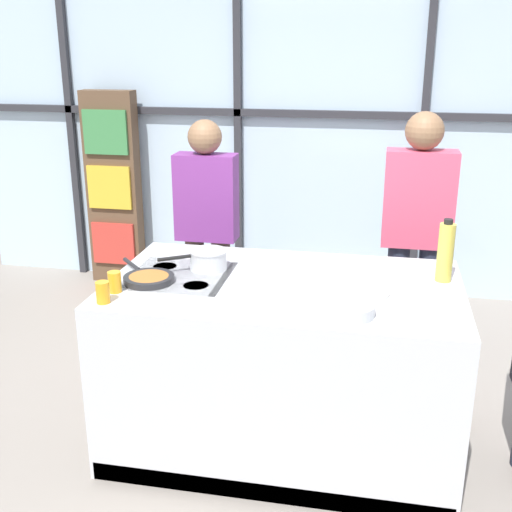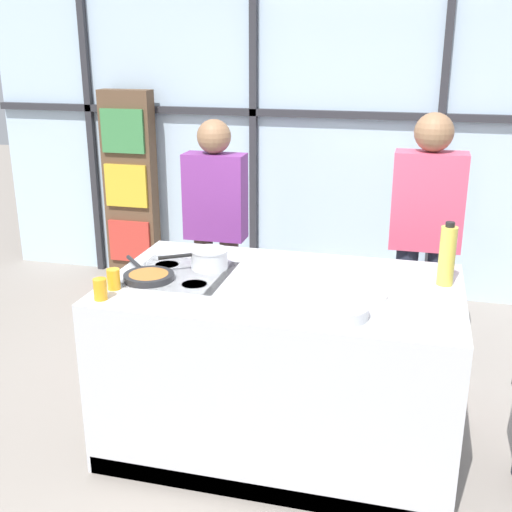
# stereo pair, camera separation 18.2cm
# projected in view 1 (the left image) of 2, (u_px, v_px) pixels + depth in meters

# --- Properties ---
(ground_plane) EXTENTS (18.00, 18.00, 0.00)m
(ground_plane) POSITION_uv_depth(u_px,v_px,m) (282.00, 439.00, 3.59)
(ground_plane) COLOR gray
(back_window_wall) EXTENTS (6.40, 0.10, 2.80)m
(back_window_wall) POSITION_uv_depth(u_px,v_px,m) (329.00, 130.00, 5.36)
(back_window_wall) COLOR silver
(back_window_wall) RESTS_ON ground_plane
(bookshelf) EXTENTS (0.47, 0.19, 1.72)m
(bookshelf) POSITION_uv_depth(u_px,v_px,m) (114.00, 189.00, 5.71)
(bookshelf) COLOR brown
(bookshelf) RESTS_ON ground_plane
(demo_island) EXTENTS (1.80, 1.06, 0.94)m
(demo_island) POSITION_uv_depth(u_px,v_px,m) (283.00, 364.00, 3.44)
(demo_island) COLOR silver
(demo_island) RESTS_ON ground_plane
(spectator_far_left) EXTENTS (0.42, 0.23, 1.63)m
(spectator_far_left) POSITION_uv_depth(u_px,v_px,m) (207.00, 223.00, 4.40)
(spectator_far_left) COLOR #47382D
(spectator_far_left) RESTS_ON ground_plane
(spectator_center_left) EXTENTS (0.44, 0.24, 1.71)m
(spectator_center_left) POSITION_uv_depth(u_px,v_px,m) (417.00, 227.00, 4.13)
(spectator_center_left) COLOR #232838
(spectator_center_left) RESTS_ON ground_plane
(frying_pan) EXTENTS (0.37, 0.39, 0.04)m
(frying_pan) POSITION_uv_depth(u_px,v_px,m) (148.00, 278.00, 3.30)
(frying_pan) COLOR #232326
(frying_pan) RESTS_ON demo_island
(saucepan) EXTENTS (0.34, 0.26, 0.11)m
(saucepan) POSITION_uv_depth(u_px,v_px,m) (208.00, 259.00, 3.47)
(saucepan) COLOR silver
(saucepan) RESTS_ON demo_island
(white_plate) EXTENTS (0.24, 0.24, 0.01)m
(white_plate) POSITION_uv_depth(u_px,v_px,m) (365.00, 292.00, 3.15)
(white_plate) COLOR white
(white_plate) RESTS_ON demo_island
(mixing_bowl) EXTENTS (0.23, 0.23, 0.06)m
(mixing_bowl) POSITION_uv_depth(u_px,v_px,m) (349.00, 309.00, 2.89)
(mixing_bowl) COLOR silver
(mixing_bowl) RESTS_ON demo_island
(oil_bottle) EXTENTS (0.08, 0.08, 0.33)m
(oil_bottle) POSITION_uv_depth(u_px,v_px,m) (446.00, 252.00, 3.27)
(oil_bottle) COLOR #E0CC4C
(oil_bottle) RESTS_ON demo_island
(pepper_grinder) EXTENTS (0.04, 0.04, 0.19)m
(pepper_grinder) POSITION_uv_depth(u_px,v_px,m) (443.00, 252.00, 3.48)
(pepper_grinder) COLOR #332319
(pepper_grinder) RESTS_ON demo_island
(juice_glass_near) EXTENTS (0.07, 0.07, 0.10)m
(juice_glass_near) POSITION_uv_depth(u_px,v_px,m) (103.00, 292.00, 3.02)
(juice_glass_near) COLOR orange
(juice_glass_near) RESTS_ON demo_island
(juice_glass_far) EXTENTS (0.07, 0.07, 0.10)m
(juice_glass_far) POSITION_uv_depth(u_px,v_px,m) (115.00, 282.00, 3.15)
(juice_glass_far) COLOR orange
(juice_glass_far) RESTS_ON demo_island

